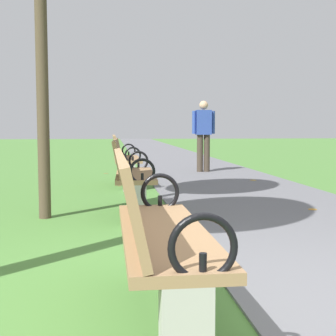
{
  "coord_description": "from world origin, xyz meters",
  "views": [
    {
      "loc": [
        -0.72,
        -2.45,
        1.04
      ],
      "look_at": [
        -0.05,
        3.22,
        0.55
      ],
      "focal_mm": 50.9,
      "sensor_mm": 36.0,
      "label": 1
    }
  ],
  "objects": [
    {
      "name": "ground_plane",
      "position": [
        0.0,
        0.0,
        0.0
      ],
      "size": [
        80.0,
        80.0,
        0.0
      ],
      "primitive_type": "plane",
      "color": "#4C7F38"
    },
    {
      "name": "scattered_leaves",
      "position": [
        0.47,
        3.5,
        0.02
      ],
      "size": [
        4.67,
        10.51,
        0.02
      ],
      "color": "gold",
      "rests_on": "ground"
    },
    {
      "name": "park_bench_1",
      "position": [
        -0.5,
        0.03,
        0.49
      ],
      "size": [
        0.48,
        1.6,
        0.9
      ],
      "color": "#93704C",
      "rests_on": "ground"
    },
    {
      "name": "park_bench_3",
      "position": [
        -0.5,
        6.01,
        0.49
      ],
      "size": [
        0.49,
        1.6,
        0.9
      ],
      "color": "#93704C",
      "rests_on": "ground"
    },
    {
      "name": "park_bench_2",
      "position": [
        -0.5,
        3.16,
        0.49
      ],
      "size": [
        0.52,
        1.61,
        0.9
      ],
      "color": "#93704C",
      "rests_on": "ground"
    },
    {
      "name": "paved_walkway",
      "position": [
        1.33,
        18.0,
        0.01
      ],
      "size": [
        2.67,
        44.0,
        0.02
      ],
      "primitive_type": "cube",
      "color": "slate",
      "rests_on": "ground"
    },
    {
      "name": "pedestrian_walking",
      "position": [
        1.37,
        8.28,
        0.93
      ],
      "size": [
        0.53,
        0.22,
        1.62
      ],
      "color": "#3D3328",
      "rests_on": "paved_walkway"
    }
  ]
}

